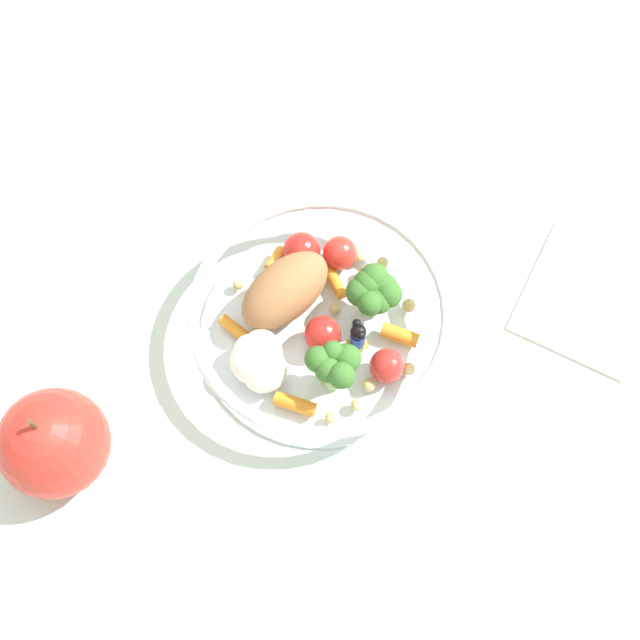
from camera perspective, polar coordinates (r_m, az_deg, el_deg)
name	(u,v)px	position (r m, az deg, el deg)	size (l,w,h in m)	color
ground_plane	(303,344)	(0.66, -1.24, -1.75)	(2.40, 2.40, 0.00)	silver
food_container	(312,319)	(0.63, -0.58, 0.07)	(0.21, 0.21, 0.06)	white
loose_apple	(54,443)	(0.62, -18.96, -8.55)	(0.08, 0.08, 0.10)	red
folded_napkin	(588,298)	(0.71, 19.08, 1.56)	(0.12, 0.10, 0.01)	silver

